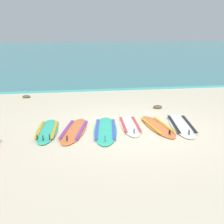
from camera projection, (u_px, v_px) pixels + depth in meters
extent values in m
plane|color=beige|center=(133.00, 129.00, 8.21)|extent=(80.00, 80.00, 0.00)
cube|color=teal|center=(71.00, 50.00, 41.93)|extent=(80.00, 60.00, 0.10)
ellipsoid|color=#2DB793|center=(47.00, 131.00, 7.92)|extent=(0.70, 2.10, 0.07)
cube|color=gold|center=(40.00, 129.00, 7.90)|extent=(0.20, 1.44, 0.01)
cube|color=gold|center=(55.00, 129.00, 7.92)|extent=(0.20, 1.44, 0.01)
cube|color=black|center=(43.00, 138.00, 7.12)|extent=(0.02, 0.09, 0.11)
cube|color=black|center=(37.00, 137.00, 7.17)|extent=(0.02, 0.09, 0.11)
cube|color=black|center=(49.00, 137.00, 7.19)|extent=(0.02, 0.09, 0.11)
ellipsoid|color=orange|center=(74.00, 130.00, 7.94)|extent=(1.06, 2.25, 0.07)
cube|color=purple|center=(67.00, 129.00, 7.94)|extent=(0.45, 1.50, 0.01)
cube|color=purple|center=(82.00, 129.00, 7.91)|extent=(0.45, 1.50, 0.01)
cube|color=black|center=(67.00, 138.00, 7.09)|extent=(0.03, 0.09, 0.11)
ellipsoid|color=#2DB793|center=(105.00, 130.00, 7.99)|extent=(0.96, 2.43, 0.07)
cube|color=#334CB2|center=(97.00, 128.00, 7.97)|extent=(0.34, 1.65, 0.01)
cube|color=#334CB2|center=(114.00, 128.00, 7.98)|extent=(0.34, 1.65, 0.01)
cube|color=black|center=(105.00, 139.00, 7.07)|extent=(0.03, 0.09, 0.11)
ellipsoid|color=silver|center=(130.00, 125.00, 8.38)|extent=(0.68, 2.03, 0.07)
cube|color=#D13838|center=(123.00, 124.00, 8.35)|extent=(0.20, 1.39, 0.01)
cube|color=#D13838|center=(136.00, 124.00, 8.38)|extent=(0.20, 1.39, 0.01)
cube|color=black|center=(134.00, 131.00, 7.60)|extent=(0.02, 0.09, 0.11)
ellipsoid|color=orange|center=(157.00, 126.00, 8.29)|extent=(0.64, 2.08, 0.07)
cube|color=gold|center=(151.00, 125.00, 8.24)|extent=(0.16, 1.44, 0.01)
cube|color=gold|center=(164.00, 124.00, 8.32)|extent=(0.16, 1.44, 0.01)
cube|color=black|center=(170.00, 132.00, 7.52)|extent=(0.02, 0.09, 0.11)
ellipsoid|color=white|center=(181.00, 125.00, 8.41)|extent=(0.98, 2.37, 0.07)
cube|color=black|center=(174.00, 123.00, 8.40)|extent=(0.37, 1.60, 0.01)
cube|color=black|center=(189.00, 123.00, 8.39)|extent=(0.37, 1.60, 0.01)
cube|color=black|center=(189.00, 132.00, 7.51)|extent=(0.03, 0.09, 0.11)
ellipsoid|color=#4C4228|center=(158.00, 107.00, 10.34)|extent=(0.30, 0.24, 0.11)
ellipsoid|color=#4C4228|center=(26.00, 97.00, 11.97)|extent=(0.30, 0.24, 0.10)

